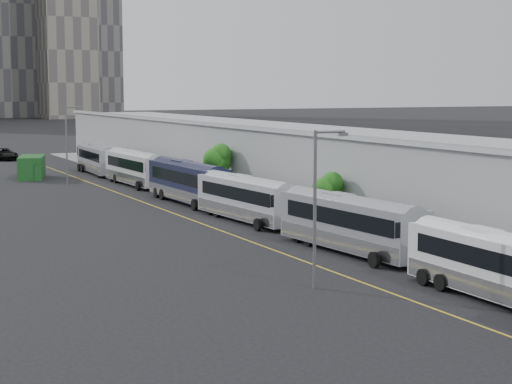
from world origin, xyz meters
TOP-DOWN VIEW (x-y plane):
  - sidewalk at (9.00, 55.00)m, footprint 10.00×170.00m
  - lane_line at (-1.50, 55.00)m, footprint 0.12×160.00m
  - depot at (12.99, 55.00)m, footprint 12.45×160.40m
  - bus_2 at (2.30, 33.61)m, footprint 2.71×12.08m
  - bus_3 at (2.55, 47.75)m, footprint 3.62×12.95m
  - bus_4 at (2.17, 62.54)m, footprint 3.39×12.60m
  - bus_5 at (2.09, 74.95)m, footprint 3.02×13.40m
  - bus_6 at (2.32, 91.09)m, footprint 3.04×13.03m
  - bus_7 at (2.14, 105.27)m, footprint 3.02×12.53m
  - tree_2 at (5.63, 56.02)m, footprint 2.33×2.33m
  - tree_3 at (5.47, 76.01)m, footprint 2.66×2.66m
  - street_lamp_near at (-4.36, 40.18)m, footprint 2.04×0.22m
  - street_lamp_far at (-4.33, 94.01)m, footprint 2.04×0.22m
  - shipping_container at (-6.40, 103.59)m, footprint 4.47×6.98m
  - suv at (-4.61, 131.97)m, footprint 3.30×6.47m

SIDE VIEW (x-z plane):
  - lane_line at x=-1.50m, z-range 0.00..0.02m
  - sidewalk at x=9.00m, z-range 0.00..0.12m
  - suv at x=-4.61m, z-range 0.00..1.75m
  - shipping_container at x=-6.40m, z-range 0.00..2.66m
  - bus_2 at x=2.30m, z-range -0.28..3.25m
  - bus_7 at x=2.14m, z-range -0.28..3.35m
  - bus_4 at x=2.17m, z-range -0.28..3.36m
  - bus_3 at x=2.55m, z-range -0.29..3.44m
  - bus_6 at x=2.32m, z-range -0.30..3.49m
  - bus_5 at x=2.09m, z-range -0.30..3.59m
  - tree_2 at x=5.63m, z-range 0.97..5.25m
  - depot at x=12.99m, z-range -0.09..7.11m
  - tree_3 at x=5.47m, z-range 1.32..6.67m
  - street_lamp_near at x=-4.36m, z-range 0.68..9.11m
  - street_lamp_far at x=-4.33m, z-range 0.69..9.35m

